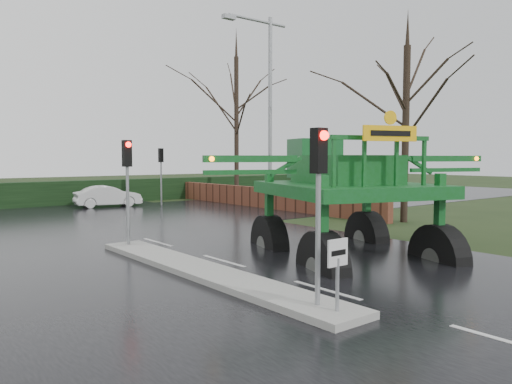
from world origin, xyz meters
TOP-DOWN VIEW (x-y plane):
  - ground at (0.00, 0.00)m, footprint 140.00×140.00m
  - road_main at (0.00, 10.00)m, footprint 14.00×80.00m
  - road_cross at (0.00, 16.00)m, footprint 80.00×12.00m
  - median_island at (-1.30, 3.00)m, footprint 1.20×10.00m
  - hedge_row at (0.00, 24.00)m, footprint 44.00×0.90m
  - brick_wall at (10.50, 16.00)m, footprint 0.40×20.00m
  - keep_left_sign at (-1.30, -1.50)m, footprint 0.50×0.07m
  - traffic_signal_near at (-1.30, -1.01)m, footprint 0.26×0.33m
  - traffic_signal_mid at (-1.30, 7.49)m, footprint 0.26×0.33m
  - traffic_signal_far at (6.50, 20.01)m, footprint 0.26×0.33m
  - street_light_right at (8.19, 12.00)m, footprint 3.85×0.30m
  - tree_right_near at (11.50, 6.00)m, footprint 5.60×5.60m
  - tree_right_far at (13.00, 21.00)m, footprint 7.00×7.00m
  - crop_sprayer at (1.49, 1.70)m, footprint 9.02×6.94m
  - white_sedan at (3.55, 21.14)m, footprint 4.00×1.88m

SIDE VIEW (x-z plane):
  - ground at x=0.00m, z-range 0.00..0.00m
  - white_sedan at x=3.55m, z-range -0.63..0.63m
  - road_main at x=0.00m, z-range -0.01..0.01m
  - road_cross at x=0.00m, z-range 0.00..0.02m
  - median_island at x=-1.30m, z-range 0.01..0.17m
  - brick_wall at x=10.50m, z-range 0.00..1.20m
  - hedge_row at x=0.00m, z-range 0.00..1.50m
  - keep_left_sign at x=-1.30m, z-range 0.38..1.73m
  - crop_sprayer at x=1.49m, z-range -0.14..5.13m
  - traffic_signal_near at x=-1.30m, z-range 0.83..4.35m
  - traffic_signal_mid at x=-1.30m, z-range 0.83..4.35m
  - traffic_signal_far at x=6.50m, z-range 0.83..4.35m
  - tree_right_near at x=11.50m, z-range 0.38..10.02m
  - street_light_right at x=8.19m, z-range 0.99..10.99m
  - tree_right_far at x=13.00m, z-range 0.47..12.52m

